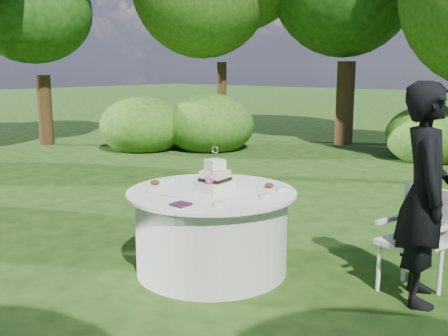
{
  "coord_description": "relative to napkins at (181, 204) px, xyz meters",
  "views": [
    {
      "loc": [
        3.06,
        -3.54,
        1.89
      ],
      "look_at": [
        0.15,
        0.0,
        1.0
      ],
      "focal_mm": 42.0,
      "sensor_mm": 36.0,
      "label": 1
    }
  ],
  "objects": [
    {
      "name": "ground",
      "position": [
        -0.15,
        0.56,
        -0.78
      ],
      "size": [
        80.0,
        80.0,
        0.0
      ],
      "primitive_type": "plane",
      "color": "black",
      "rests_on": "ground"
    },
    {
      "name": "napkins",
      "position": [
        0.0,
        0.0,
        0.0
      ],
      "size": [
        0.14,
        0.14,
        0.02
      ],
      "primitive_type": "cube",
      "color": "#411B30",
      "rests_on": "table"
    },
    {
      "name": "feather_plume",
      "position": [
        -0.4,
        0.16,
        -0.0
      ],
      "size": [
        0.48,
        0.07,
        0.01
      ],
      "primitive_type": "ellipsoid",
      "color": "white",
      "rests_on": "table"
    },
    {
      "name": "guest",
      "position": [
        1.58,
        1.16,
        0.11
      ],
      "size": [
        0.67,
        0.77,
        1.78
      ],
      "primitive_type": "imported",
      "rotation": [
        0.0,
        0.0,
        2.02
      ],
      "color": "black",
      "rests_on": "ground"
    },
    {
      "name": "table",
      "position": [
        -0.15,
        0.56,
        -0.39
      ],
      "size": [
        1.56,
        1.56,
        0.77
      ],
      "color": "silver",
      "rests_on": "ground"
    },
    {
      "name": "cake",
      "position": [
        -0.1,
        0.55,
        0.1
      ],
      "size": [
        0.31,
        0.31,
        0.41
      ],
      "color": "white",
      "rests_on": "table"
    },
    {
      "name": "chair",
      "position": [
        1.49,
        1.31,
        -0.26
      ],
      "size": [
        0.54,
        0.53,
        0.9
      ],
      "color": "white",
      "rests_on": "ground"
    },
    {
      "name": "votives",
      "position": [
        0.07,
        0.59,
        0.01
      ],
      "size": [
        1.22,
        0.89,
        0.04
      ],
      "color": "white",
      "rests_on": "table"
    },
    {
      "name": "petal_cups",
      "position": [
        -0.26,
        0.69,
        0.02
      ],
      "size": [
        1.01,
        0.68,
        0.05
      ],
      "color": "#562D16",
      "rests_on": "table"
    }
  ]
}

